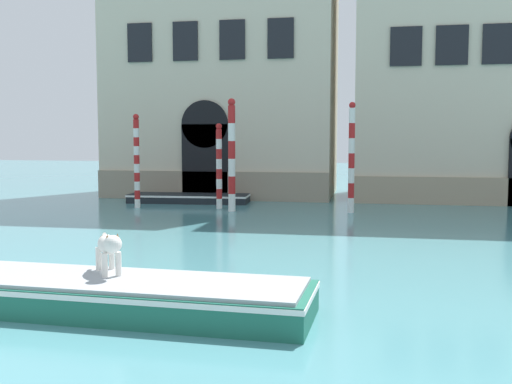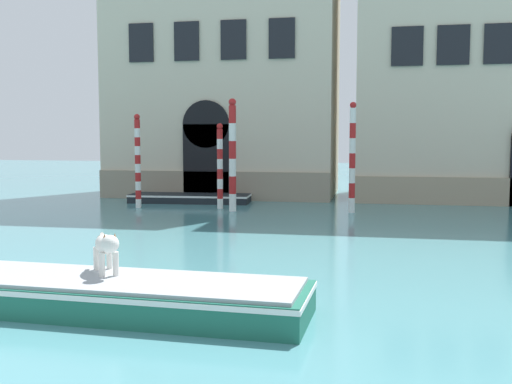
# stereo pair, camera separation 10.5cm
# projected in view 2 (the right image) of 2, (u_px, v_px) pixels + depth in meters

# --- Properties ---
(palazzo_left) EXTENTS (10.62, 6.13, 16.30)m
(palazzo_left) POSITION_uv_depth(u_px,v_px,m) (226.00, 27.00, 29.04)
(palazzo_left) COLOR beige
(palazzo_left) RESTS_ON ground_plane
(palazzo_right) EXTENTS (11.36, 6.13, 16.24)m
(palazzo_right) POSITION_uv_depth(u_px,v_px,m) (488.00, 19.00, 26.74)
(palazzo_right) COLOR beige
(palazzo_right) RESTS_ON ground_plane
(boat_foreground) EXTENTS (8.41, 2.06, 0.56)m
(boat_foreground) POSITION_uv_depth(u_px,v_px,m) (61.00, 290.00, 9.97)
(boat_foreground) COLOR #1E6651
(boat_foreground) RESTS_ON ground_plane
(dog_on_deck) EXTENTS (0.73, 0.94, 0.73)m
(dog_on_deck) POSITION_uv_depth(u_px,v_px,m) (106.00, 246.00, 9.99)
(dog_on_deck) COLOR silver
(dog_on_deck) RESTS_ON boat_foreground
(boat_moored_near_palazzo) EXTENTS (5.25, 1.73, 0.37)m
(boat_moored_near_palazzo) POSITION_uv_depth(u_px,v_px,m) (190.00, 198.00, 25.79)
(boat_moored_near_palazzo) COLOR black
(boat_moored_near_palazzo) RESTS_ON ground_plane
(mooring_pole_0) EXTENTS (0.28, 0.28, 4.27)m
(mooring_pole_0) POSITION_uv_depth(u_px,v_px,m) (232.00, 155.00, 22.65)
(mooring_pole_0) COLOR white
(mooring_pole_0) RESTS_ON ground_plane
(mooring_pole_1) EXTENTS (0.24, 0.24, 3.36)m
(mooring_pole_1) POSITION_uv_depth(u_px,v_px,m) (220.00, 166.00, 23.54)
(mooring_pole_1) COLOR white
(mooring_pole_1) RESTS_ON ground_plane
(mooring_pole_4) EXTENTS (0.23, 0.23, 3.73)m
(mooring_pole_4) POSITION_uv_depth(u_px,v_px,m) (138.00, 161.00, 23.81)
(mooring_pole_4) COLOR white
(mooring_pole_4) RESTS_ON ground_plane
(mooring_pole_5) EXTENTS (0.24, 0.24, 4.12)m
(mooring_pole_5) POSITION_uv_depth(u_px,v_px,m) (352.00, 157.00, 22.21)
(mooring_pole_5) COLOR white
(mooring_pole_5) RESTS_ON ground_plane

